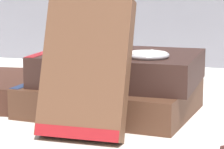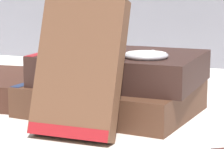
# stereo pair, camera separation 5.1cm
# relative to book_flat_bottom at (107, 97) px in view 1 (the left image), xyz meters

# --- Properties ---
(ground_plane) EXTENTS (3.00, 3.00, 0.00)m
(ground_plane) POSITION_rel_book_flat_bottom_xyz_m (0.02, -0.00, -0.02)
(ground_plane) COLOR silver
(book_flat_bottom) EXTENTS (0.21, 0.17, 0.04)m
(book_flat_bottom) POSITION_rel_book_flat_bottom_xyz_m (0.00, 0.00, 0.00)
(book_flat_bottom) COLOR #4C2D1E
(book_flat_bottom) RESTS_ON ground_plane
(book_flat_top) EXTENTS (0.19, 0.15, 0.04)m
(book_flat_top) POSITION_rel_book_flat_bottom_xyz_m (0.01, 0.01, 0.04)
(book_flat_top) COLOR #331E19
(book_flat_top) RESTS_ON book_flat_bottom
(book_leaning_front) EXTENTS (0.09, 0.06, 0.14)m
(book_leaning_front) POSITION_rel_book_flat_bottom_xyz_m (0.01, -0.11, 0.05)
(book_leaning_front) COLOR brown
(book_leaning_front) RESTS_ON ground_plane
(pocket_watch) EXTENTS (0.05, 0.05, 0.01)m
(pocket_watch) POSITION_rel_book_flat_bottom_xyz_m (0.05, -0.02, 0.06)
(pocket_watch) COLOR white
(pocket_watch) RESTS_ON book_flat_top
(reading_glasses) EXTENTS (0.10, 0.05, 0.00)m
(reading_glasses) POSITION_rel_book_flat_bottom_xyz_m (-0.07, 0.18, -0.02)
(reading_glasses) COLOR #ADADB2
(reading_glasses) RESTS_ON ground_plane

